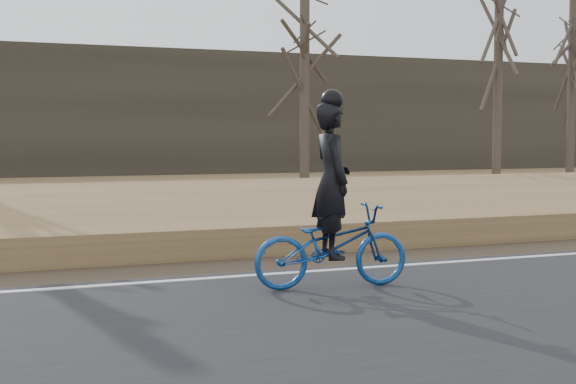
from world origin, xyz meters
name	(u,v)px	position (x,y,z in m)	size (l,w,h in m)	color
ground	(264,282)	(0.00, 0.00, 0.00)	(120.00, 120.00, 0.00)	#936F4B
road	(352,323)	(0.00, -2.50, 0.03)	(120.00, 6.00, 0.06)	black
edge_line	(259,275)	(0.00, 0.20, 0.07)	(120.00, 0.12, 0.01)	silver
shoulder	(235,267)	(0.00, 1.20, 0.02)	(120.00, 1.60, 0.04)	#473A2B
embankment	(183,229)	(0.00, 4.20, 0.22)	(120.00, 5.00, 0.44)	#936F4B
ballast	(140,210)	(0.00, 8.00, 0.23)	(120.00, 3.00, 0.45)	slate
railroad	(140,196)	(0.00, 8.00, 0.53)	(120.00, 2.40, 0.29)	black
treeline_backdrop	(49,112)	(0.00, 30.00, 3.00)	(120.00, 4.00, 6.00)	#383328
cyclist	(332,225)	(0.52, -0.90, 0.81)	(1.93, 0.83, 2.33)	navy
bare_tree_center	(305,87)	(7.92, 17.63, 3.64)	(0.36, 0.36, 7.28)	#4A4036
bare_tree_right	(498,79)	(15.23, 16.11, 4.02)	(0.36, 0.36, 8.03)	#4A4036
bare_tree_far_right	(572,86)	(20.81, 18.52, 3.99)	(0.36, 0.36, 7.97)	#4A4036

